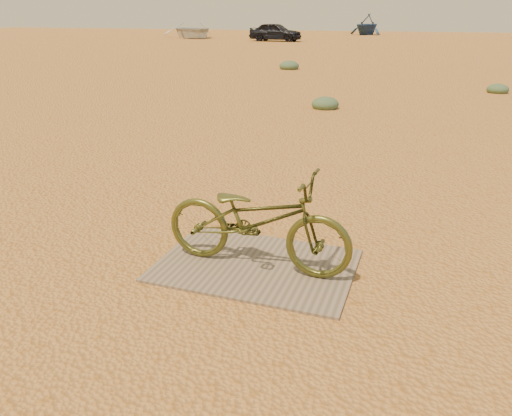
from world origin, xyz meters
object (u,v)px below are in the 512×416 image
(bicycle, at_px, (257,220))
(car, at_px, (276,32))
(plywood_board, at_px, (256,265))
(boat_near_left, at_px, (192,30))
(boat_far_left, at_px, (367,24))

(bicycle, height_order, car, car)
(plywood_board, bearing_deg, car, 107.05)
(plywood_board, relative_size, boat_near_left, 0.27)
(boat_far_left, bearing_deg, boat_near_left, -116.16)
(bicycle, relative_size, car, 0.40)
(plywood_board, xyz_separation_m, bicycle, (0.02, -0.03, 0.42))
(boat_near_left, bearing_deg, boat_far_left, 3.81)
(plywood_board, xyz_separation_m, car, (-10.56, 34.45, 0.65))
(boat_near_left, bearing_deg, bicycle, -100.17)
(bicycle, bearing_deg, car, 18.25)
(boat_near_left, distance_m, boat_far_left, 17.47)
(bicycle, bearing_deg, plywood_board, 33.67)
(car, xyz_separation_m, boat_far_left, (4.86, 14.23, 0.31))
(bicycle, bearing_deg, boat_near_left, 28.10)
(bicycle, relative_size, boat_far_left, 0.42)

